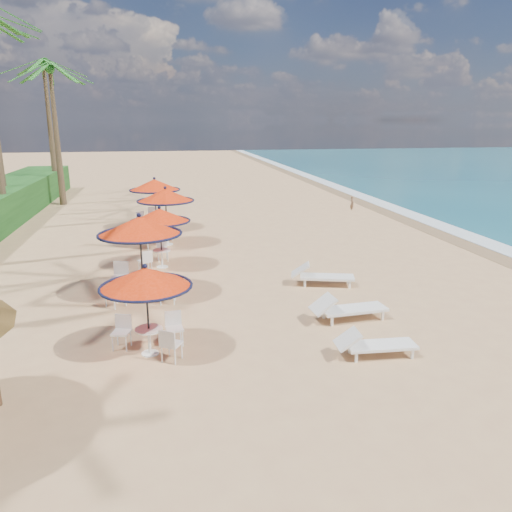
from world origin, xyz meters
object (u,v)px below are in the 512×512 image
at_px(station_0, 147,288).
at_px(station_1, 139,237).
at_px(lounger_near, 373,344).
at_px(lounger_far, 320,275).
at_px(station_3, 165,202).
at_px(station_2, 159,221).
at_px(station_4, 154,190).
at_px(lounger_mid, 346,308).

bearing_deg(station_0, station_1, 94.62).
distance_m(station_1, lounger_near, 7.54).
bearing_deg(lounger_far, lounger_near, -78.85).
bearing_deg(station_3, lounger_near, -69.13).
bearing_deg(station_2, lounger_near, -60.13).
relative_size(station_3, lounger_near, 1.34).
xyz_separation_m(station_1, station_2, (0.60, 3.22, -0.17)).
bearing_deg(lounger_near, lounger_far, 88.59).
bearing_deg(station_2, station_0, -92.21).
bearing_deg(lounger_near, station_2, 122.93).
height_order(station_2, lounger_near, station_2).
xyz_separation_m(station_3, station_4, (-0.48, 3.38, 0.11)).
bearing_deg(station_1, station_0, -85.38).
relative_size(station_2, lounger_mid, 1.07).
distance_m(station_0, lounger_near, 5.31).
bearing_deg(lounger_near, station_4, 111.23).
distance_m(station_3, lounger_mid, 10.83).
bearing_deg(lounger_mid, station_1, 147.90).
bearing_deg(station_2, station_4, 91.91).
height_order(station_0, station_3, station_3).
bearing_deg(lounger_mid, station_4, 107.10).
xyz_separation_m(station_3, lounger_mid, (4.67, -9.65, -1.52)).
relative_size(station_0, station_3, 0.86).
xyz_separation_m(station_0, station_3, (0.53, 10.71, 0.27)).
bearing_deg(station_4, station_2, -88.09).
bearing_deg(lounger_far, station_1, -163.14).
xyz_separation_m(station_3, lounger_near, (4.51, -11.82, -1.56)).
bearing_deg(station_1, lounger_near, -43.40).
height_order(station_3, lounger_mid, station_3).
distance_m(station_3, station_4, 3.42).
relative_size(station_2, lounger_near, 1.21).
bearing_deg(station_1, station_3, 82.87).
relative_size(station_0, lounger_near, 1.15).
relative_size(station_4, lounger_far, 1.21).
bearing_deg(lounger_far, station_4, 133.92).
height_order(station_1, lounger_mid, station_1).
height_order(station_2, station_3, station_3).
bearing_deg(station_1, lounger_far, 1.23).
bearing_deg(lounger_mid, lounger_far, 80.99).
bearing_deg(station_0, lounger_mid, 11.58).
distance_m(station_4, lounger_far, 11.49).
xyz_separation_m(station_0, lounger_mid, (5.20, 1.07, -1.25)).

